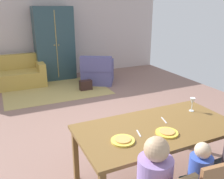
% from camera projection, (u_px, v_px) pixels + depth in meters
% --- Properties ---
extents(ground_plane, '(7.20, 6.51, 0.02)m').
position_uv_depth(ground_plane, '(90.00, 115.00, 4.99)').
color(ground_plane, '#826055').
extents(back_wall, '(7.20, 0.10, 2.70)m').
position_uv_depth(back_wall, '(51.00, 32.00, 7.38)').
color(back_wall, '#C0B0AB').
rests_on(back_wall, ground_plane).
extents(dining_table, '(1.88, 0.97, 0.76)m').
position_uv_depth(dining_table, '(157.00, 132.00, 2.87)').
color(dining_table, brown).
rests_on(dining_table, ground_plane).
extents(plate_near_man, '(0.25, 0.25, 0.02)m').
position_uv_depth(plate_near_man, '(123.00, 141.00, 2.54)').
color(plate_near_man, yellow).
rests_on(plate_near_man, dining_table).
extents(pizza_near_man, '(0.17, 0.17, 0.01)m').
position_uv_depth(pizza_near_man, '(123.00, 139.00, 2.53)').
color(pizza_near_man, '#E09A4D').
rests_on(pizza_near_man, plate_near_man).
extents(plate_near_child, '(0.25, 0.25, 0.02)m').
position_uv_depth(plate_near_child, '(167.00, 133.00, 2.69)').
color(plate_near_child, yellow).
rests_on(plate_near_child, dining_table).
extents(pizza_near_child, '(0.17, 0.17, 0.01)m').
position_uv_depth(pizza_near_child, '(167.00, 132.00, 2.69)').
color(pizza_near_child, '#DF954C').
rests_on(pizza_near_child, plate_near_child).
extents(wine_glass, '(0.07, 0.07, 0.19)m').
position_uv_depth(wine_glass, '(192.00, 102.00, 3.23)').
color(wine_glass, silver).
rests_on(wine_glass, dining_table).
extents(fork, '(0.05, 0.15, 0.01)m').
position_uv_depth(fork, '(139.00, 133.00, 2.69)').
color(fork, silver).
rests_on(fork, dining_table).
extents(knife, '(0.06, 0.17, 0.01)m').
position_uv_depth(knife, '(164.00, 120.00, 3.00)').
color(knife, silver).
rests_on(knife, dining_table).
extents(area_rug, '(2.60, 1.80, 0.01)m').
position_uv_depth(area_rug, '(56.00, 90.00, 6.41)').
color(area_rug, tan).
rests_on(area_rug, ground_plane).
extents(couch, '(1.80, 0.86, 0.82)m').
position_uv_depth(couch, '(10.00, 76.00, 6.63)').
color(couch, '#B39240').
rests_on(couch, ground_plane).
extents(armchair, '(1.16, 1.17, 0.82)m').
position_uv_depth(armchair, '(98.00, 72.00, 6.94)').
color(armchair, '#514F83').
rests_on(armchair, ground_plane).
extents(armoire, '(1.10, 0.59, 2.10)m').
position_uv_depth(armoire, '(54.00, 44.00, 7.14)').
color(armoire, '#294148').
rests_on(armoire, ground_plane).
extents(handbag, '(0.32, 0.16, 0.26)m').
position_uv_depth(handbag, '(86.00, 85.00, 6.40)').
color(handbag, '#301E1B').
rests_on(handbag, ground_plane).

